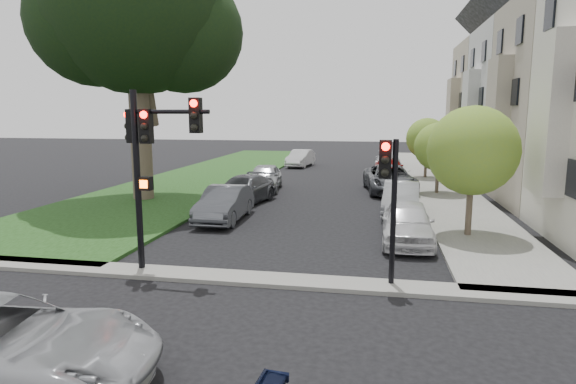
% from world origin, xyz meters
% --- Properties ---
extents(ground, '(140.00, 140.00, 0.00)m').
position_xyz_m(ground, '(0.00, 0.00, 0.00)').
color(ground, black).
rests_on(ground, ground).
extents(grass_strip, '(8.00, 44.00, 0.12)m').
position_xyz_m(grass_strip, '(-9.00, 24.00, 0.06)').
color(grass_strip, '#16330D').
rests_on(grass_strip, ground).
extents(sidewalk_right, '(3.50, 44.00, 0.12)m').
position_xyz_m(sidewalk_right, '(6.75, 24.00, 0.06)').
color(sidewalk_right, slate).
rests_on(sidewalk_right, ground).
extents(sidewalk_cross, '(60.00, 1.00, 0.12)m').
position_xyz_m(sidewalk_cross, '(0.00, 2.00, 0.06)').
color(sidewalk_cross, slate).
rests_on(sidewalk_cross, ground).
extents(house_c, '(7.70, 7.55, 15.97)m').
position_xyz_m(house_c, '(12.45, 23.00, 6.93)').
color(house_c, '#BEBEBE').
rests_on(house_c, ground).
extents(house_d, '(7.70, 7.55, 15.97)m').
position_xyz_m(house_d, '(12.45, 30.50, 6.93)').
color(house_d, tan).
rests_on(house_d, ground).
extents(eucalyptus, '(10.35, 9.39, 14.67)m').
position_xyz_m(eucalyptus, '(-9.28, 12.96, 10.02)').
color(eucalyptus, brown).
rests_on(eucalyptus, ground).
extents(small_tree_a, '(3.22, 3.22, 4.83)m').
position_xyz_m(small_tree_a, '(6.20, 7.95, 3.21)').
color(small_tree_a, brown).
rests_on(small_tree_a, ground).
extents(small_tree_b, '(2.70, 2.70, 4.05)m').
position_xyz_m(small_tree_b, '(6.20, 17.62, 2.70)').
color(small_tree_b, brown).
rests_on(small_tree_b, ground).
extents(small_tree_c, '(2.83, 2.83, 4.24)m').
position_xyz_m(small_tree_c, '(6.20, 24.43, 2.82)').
color(small_tree_c, brown).
rests_on(small_tree_c, ground).
extents(traffic_signal_main, '(2.53, 0.65, 5.18)m').
position_xyz_m(traffic_signal_main, '(-3.39, 2.23, 3.57)').
color(traffic_signal_main, black).
rests_on(traffic_signal_main, ground).
extents(traffic_signal_secondary, '(0.48, 0.39, 3.90)m').
position_xyz_m(traffic_signal_secondary, '(3.15, 2.19, 2.72)').
color(traffic_signal_secondary, black).
rests_on(traffic_signal_secondary, ground).
extents(car_parked_0, '(1.81, 4.36, 1.48)m').
position_xyz_m(car_parked_0, '(3.95, 6.79, 0.74)').
color(car_parked_0, silver).
rests_on(car_parked_0, ground).
extents(car_parked_1, '(1.85, 4.52, 1.46)m').
position_xyz_m(car_parked_1, '(3.96, 11.79, 0.73)').
color(car_parked_1, '#999BA0').
rests_on(car_parked_1, ground).
extents(car_parked_2, '(3.29, 5.96, 1.58)m').
position_xyz_m(car_parked_2, '(3.60, 17.94, 0.79)').
color(car_parked_2, '#3F4247').
rests_on(car_parked_2, ground).
extents(car_parked_3, '(2.40, 4.46, 1.44)m').
position_xyz_m(car_parked_3, '(3.76, 24.66, 0.72)').
color(car_parked_3, maroon).
rests_on(car_parked_3, ground).
extents(car_parked_4, '(2.03, 4.71, 1.35)m').
position_xyz_m(car_parked_4, '(3.68, 31.20, 0.68)').
color(car_parked_4, '#999BA0').
rests_on(car_parked_4, ground).
extents(car_parked_5, '(1.64, 4.48, 1.47)m').
position_xyz_m(car_parked_5, '(-3.50, 9.07, 0.73)').
color(car_parked_5, '#3F4247').
rests_on(car_parked_5, ground).
extents(car_parked_6, '(2.87, 5.16, 1.41)m').
position_xyz_m(car_parked_6, '(-3.78, 12.94, 0.71)').
color(car_parked_6, '#3F4247').
rests_on(car_parked_6, ground).
extents(car_parked_7, '(2.28, 4.70, 1.55)m').
position_xyz_m(car_parked_7, '(-3.74, 17.56, 0.77)').
color(car_parked_7, '#999BA0').
rests_on(car_parked_7, ground).
extents(car_parked_9, '(2.08, 4.55, 1.45)m').
position_xyz_m(car_parked_9, '(-3.64, 30.66, 0.72)').
color(car_parked_9, silver).
rests_on(car_parked_9, ground).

